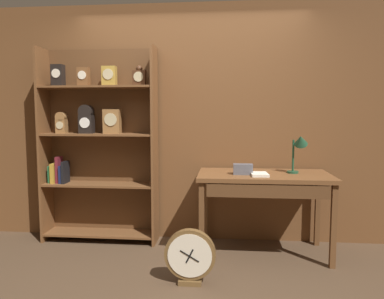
{
  "coord_description": "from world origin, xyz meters",
  "views": [
    {
      "loc": [
        0.4,
        -2.69,
        1.4
      ],
      "look_at": [
        0.06,
        0.83,
        1.06
      ],
      "focal_mm": 33.83,
      "sensor_mm": 36.0,
      "label": 1
    }
  ],
  "objects": [
    {
      "name": "back_wood_panel",
      "position": [
        0.0,
        1.32,
        1.3
      ],
      "size": [
        4.8,
        0.05,
        2.6
      ],
      "primitive_type": "cube",
      "color": "brown",
      "rests_on": "ground"
    },
    {
      "name": "workbench",
      "position": [
        0.77,
        0.87,
        0.72
      ],
      "size": [
        1.3,
        0.68,
        0.82
      ],
      "color": "brown",
      "rests_on": "ground"
    },
    {
      "name": "desk_lamp",
      "position": [
        1.11,
        0.92,
        1.1
      ],
      "size": [
        0.2,
        0.2,
        0.41
      ],
      "color": "#1E472D",
      "rests_on": "workbench"
    },
    {
      "name": "ground_plane",
      "position": [
        0.0,
        0.0,
        0.0
      ],
      "size": [
        10.0,
        10.0,
        0.0
      ],
      "primitive_type": "plane",
      "color": "#4C3826"
    },
    {
      "name": "bookshelf",
      "position": [
        -1.02,
        1.14,
        1.09
      ],
      "size": [
        1.26,
        0.3,
        2.11
      ],
      "color": "brown",
      "rests_on": "ground"
    },
    {
      "name": "open_repair_manual",
      "position": [
        0.71,
        0.78,
        0.83
      ],
      "size": [
        0.17,
        0.23,
        0.02
      ],
      "primitive_type": "cube",
      "rotation": [
        0.0,
        0.0,
        0.07
      ],
      "color": "silver",
      "rests_on": "workbench"
    },
    {
      "name": "toolbox_small",
      "position": [
        0.56,
        0.83,
        0.87
      ],
      "size": [
        0.19,
        0.09,
        0.1
      ],
      "primitive_type": "cube",
      "color": "#595960",
      "rests_on": "workbench"
    },
    {
      "name": "round_clock_large",
      "position": [
        0.11,
        0.17,
        0.24
      ],
      "size": [
        0.42,
        0.11,
        0.46
      ],
      "color": "brown",
      "rests_on": "ground"
    }
  ]
}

